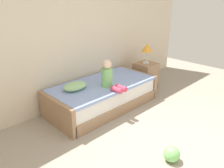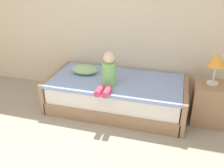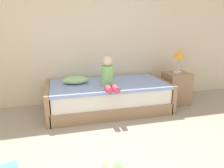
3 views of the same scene
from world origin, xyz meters
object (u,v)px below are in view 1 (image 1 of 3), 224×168
table_lamp (147,48)px  toy_ball (172,154)px  child_figure (109,76)px  pillow (75,86)px  bed (103,95)px  nightstand (145,76)px

table_lamp → toy_ball: size_ratio=2.08×
child_figure → toy_ball: bearing=-102.1°
child_figure → pillow: size_ratio=1.16×
bed → nightstand: (1.35, 0.02, 0.05)m
nightstand → pillow: size_ratio=1.36×
child_figure → pillow: (-0.49, 0.33, -0.14)m
toy_ball → table_lamp: bearing=45.6°
bed → child_figure: 0.52m
nightstand → table_lamp: 0.64m
table_lamp → pillow: table_lamp is taller
child_figure → bed: bearing=75.4°
table_lamp → toy_ball: table_lamp is taller
nightstand → pillow: bearing=177.7°
bed → toy_ball: 1.80m
nightstand → toy_ball: nightstand is taller
bed → nightstand: 1.35m
pillow → table_lamp: bearing=-2.3°
bed → toy_ball: bed is taller
nightstand → pillow: (-1.90, 0.08, 0.26)m
table_lamp → toy_ball: (-1.74, -1.78, -0.83)m
child_figure → pillow: 0.61m
table_lamp → child_figure: 1.45m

